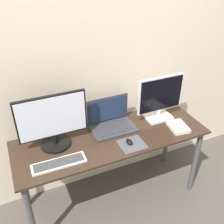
# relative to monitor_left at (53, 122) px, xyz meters

# --- Properties ---
(ground_plane) EXTENTS (12.00, 12.00, 0.00)m
(ground_plane) POSITION_rel_monitor_left_xyz_m (0.44, -0.36, -0.93)
(ground_plane) COLOR #4C4742
(wall_back) EXTENTS (7.00, 0.05, 2.50)m
(wall_back) POSITION_rel_monitor_left_xyz_m (0.44, 0.26, 0.32)
(wall_back) COLOR beige
(wall_back) RESTS_ON ground_plane
(desk) EXTENTS (1.60, 0.56, 0.72)m
(desk) POSITION_rel_monitor_left_xyz_m (0.44, -0.09, -0.32)
(desk) COLOR #332319
(desk) RESTS_ON ground_plane
(monitor_left) EXTENTS (0.53, 0.24, 0.43)m
(monitor_left) POSITION_rel_monitor_left_xyz_m (0.00, 0.00, 0.00)
(monitor_left) COLOR black
(monitor_left) RESTS_ON desk
(monitor_right) EXTENTS (0.43, 0.17, 0.41)m
(monitor_right) POSITION_rel_monitor_left_xyz_m (0.94, 0.00, -0.01)
(monitor_right) COLOR silver
(monitor_right) RESTS_ON desk
(laptop) EXTENTS (0.38, 0.25, 0.25)m
(laptop) POSITION_rel_monitor_left_xyz_m (0.50, 0.05, -0.16)
(laptop) COLOR #333338
(laptop) RESTS_ON desk
(keyboard) EXTENTS (0.39, 0.12, 0.02)m
(keyboard) POSITION_rel_monitor_left_xyz_m (-0.03, -0.23, -0.21)
(keyboard) COLOR silver
(keyboard) RESTS_ON desk
(mousepad) EXTENTS (0.20, 0.18, 0.00)m
(mousepad) POSITION_rel_monitor_left_xyz_m (0.55, -0.25, -0.21)
(mousepad) COLOR #47474C
(mousepad) RESTS_ON desk
(mouse) EXTENTS (0.04, 0.07, 0.04)m
(mouse) POSITION_rel_monitor_left_xyz_m (0.53, -0.23, -0.19)
(mouse) COLOR black
(mouse) RESTS_ON mousepad
(book) EXTENTS (0.16, 0.21, 0.03)m
(book) POSITION_rel_monitor_left_xyz_m (1.01, -0.21, -0.20)
(book) COLOR silver
(book) RESTS_ON desk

